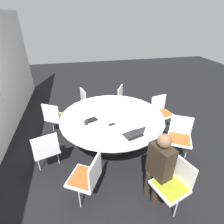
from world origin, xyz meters
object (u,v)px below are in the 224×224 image
Objects in this scene: person_0 at (159,163)px; cell_phone at (112,124)px; chair_2 at (161,110)px; chair_7 at (87,176)px; chair_0 at (174,182)px; coffee_cup at (86,123)px; chair_5 at (55,116)px; chair_1 at (180,135)px; chair_6 at (46,148)px; chair_3 at (124,99)px; handbag at (145,115)px; laptop at (135,134)px; spiral_notebook at (92,120)px; chair_4 at (88,101)px.

cell_phone is at bearing 6.87° from person_0.
chair_7 is (-1.63, 1.96, 0.00)m from chair_2.
chair_0 reaches higher than coffee_cup.
chair_0 is 2.87m from chair_5.
chair_5 is at bearing 37.72° from coffee_cup.
chair_1 is at bearing -51.98° from chair_0.
chair_2 is 2.55m from chair_5.
chair_7 is 5.61× the size of cell_phone.
chair_1 is 2.55m from chair_6.
chair_3 is (2.82, -0.07, 0.00)m from chair_0.
cell_phone is 1.82m from handbag.
chair_1 is at bearing 171.45° from laptop.
chair_2 is at bearing -75.03° from spiral_notebook.
person_0 reaches higher than chair_6.
chair_2 is 2.29× the size of laptop.
person_0 is at bearing -141.12° from coffee_cup.
laptop reaches higher than coffee_cup.
chair_0 is at bearing -147.09° from spiral_notebook.
chair_1 is 2.77m from chair_5.
chair_6 is 1.96m from person_0.
chair_5 and chair_6 have the same top height.
chair_6 is at bearing 113.99° from spiral_notebook.
chair_0 is 5.61× the size of cell_phone.
chair_4 is (1.93, 1.63, 0.00)m from chair_1.
laptop is (0.83, 0.33, 0.28)m from chair_0.
chair_6 is 0.85m from coffee_cup.
chair_3 is at bearing 24.61° from chair_6.
spiral_notebook is (1.52, 0.98, 0.24)m from chair_0.
chair_7 is (-2.56, 0.25, 0.00)m from chair_4.
chair_2 is 2.40× the size of handbag.
laptop is at bearing -146.17° from cell_phone.
chair_7 is 2.80m from handbag.
chair_7 is at bearing -19.03° from chair_4.
chair_1 and chair_3 have the same top height.
chair_2 is (1.99, -0.77, 0.00)m from chair_0.
chair_1 is 1.16m from person_0.
chair_0 and chair_3 have the same top height.
chair_0 is 1.83m from spiral_notebook.
handbag is (0.96, -1.58, -0.62)m from spiral_notebook.
person_0 is 3.21× the size of laptop.
cell_phone is at bearing -8.82° from chair_5.
chair_3 is at bearing -42.70° from chair_1.
coffee_cup is at bearing 25.33° from chair_7.
chair_6 is at bearing -19.01° from chair_3.
chair_2 and chair_3 have the same top height.
chair_4 is 2.29× the size of laptop.
chair_2 is 2.55m from chair_7.
chair_7 is 1.07m from person_0.
spiral_notebook reaches higher than handbag.
chair_0 and chair_6 have the same top height.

